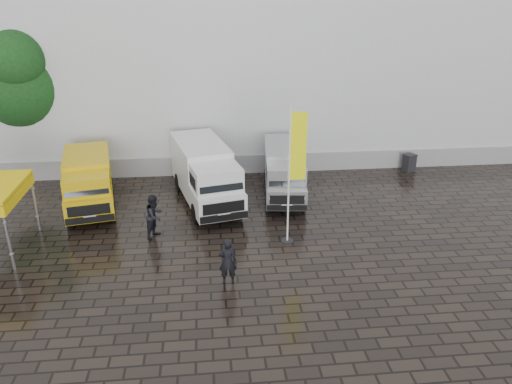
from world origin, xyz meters
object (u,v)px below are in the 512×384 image
Objects in this scene: van_white at (205,175)px; van_silver at (284,172)px; wheelie_bin at (409,163)px; person_front at (228,261)px; person_tent at (155,216)px; flagpole at (294,168)px; van_yellow at (89,184)px.

van_white is 1.16× the size of van_silver.
wheelie_bin is (11.05, 3.10, -0.86)m from van_white.
van_white is 7.01m from person_front.
wheelie_bin is 14.57m from person_tent.
van_silver reaches higher than person_front.
person_front is at bearing -97.59° from van_white.
person_tent is at bearing 169.79° from flagpole.
flagpole is 5.68× the size of wheelie_bin.
flagpole is 3.04× the size of person_tent.
flagpole is (-0.38, -4.69, 1.92)m from van_silver.
van_white is 1.14× the size of flagpole.
van_white is 11.51m from wheelie_bin.
flagpole reaches higher than van_yellow.
person_front is at bearing -106.60° from van_silver.
flagpole is at bearing -71.37° from person_tent.
van_white is at bearing 128.56° from flagpole.
van_white is (5.23, 0.09, 0.16)m from van_yellow.
van_yellow reaches higher than wheelie_bin.
wheelie_bin is 0.57× the size of person_front.
van_yellow is 9.69m from flagpole.
person_tent is (-5.41, 0.97, -2.18)m from flagpole.
wheelie_bin is (7.71, 7.29, -2.60)m from flagpole.
person_tent is (3.16, -3.13, -0.28)m from van_yellow.
person_front is at bearing -154.67° from wheelie_bin.
person_tent reaches higher than wheelie_bin.
person_front is at bearing -60.22° from van_yellow.
van_silver is at bearing -113.66° from person_front.
van_white is 5.63m from flagpole.
wheelie_bin is (7.32, 2.60, -0.68)m from van_silver.
van_yellow is 16.60m from wheelie_bin.
wheelie_bin is 0.53× the size of person_tent.
person_tent is at bearing -141.57° from van_silver.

